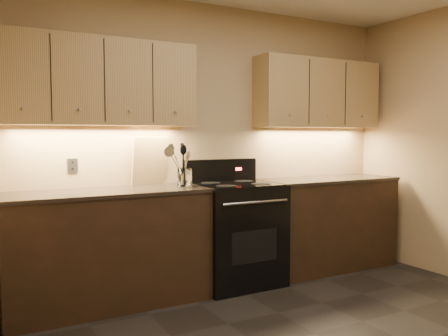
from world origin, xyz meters
The scene contains 14 objects.
wall_back centered at (0.00, 2.00, 1.30)m, with size 4.00×0.04×2.60m, color tan.
counter_left centered at (-1.10, 1.70, 0.47)m, with size 1.62×0.62×0.93m.
counter_right centered at (1.18, 1.70, 0.47)m, with size 1.46×0.62×0.93m.
stove centered at (0.08, 1.68, 0.48)m, with size 0.76×0.68×1.14m.
upper_cab_left centered at (-1.10, 1.85, 1.80)m, with size 1.60×0.30×0.70m, color tan.
upper_cab_right centered at (1.18, 1.85, 1.80)m, with size 1.44×0.30×0.70m, color tan.
outlet_plate centered at (-1.30, 1.99, 1.12)m, with size 0.09×0.01×0.12m, color #B2B5BA.
utensil_crock centered at (-0.42, 1.69, 1.00)m, with size 0.15×0.15×0.16m.
cutting_board centered at (-0.64, 1.96, 1.14)m, with size 0.34×0.02×0.43m, color tan.
wooden_spoon centered at (-0.45, 1.69, 1.09)m, with size 0.06×0.06×0.29m, color tan, non-canonical shape.
black_spoon centered at (-0.43, 1.72, 1.11)m, with size 0.06×0.06×0.34m, color black, non-canonical shape.
black_turner centered at (-0.42, 1.68, 1.13)m, with size 0.08×0.08×0.37m, color black, non-canonical shape.
steel_spatula centered at (-0.39, 1.71, 1.14)m, with size 0.08×0.08×0.39m, color silver, non-canonical shape.
steel_skimmer centered at (-0.40, 1.69, 1.12)m, with size 0.09×0.09×0.35m, color silver, non-canonical shape.
Camera 1 is at (-2.10, -2.04, 1.37)m, focal length 38.00 mm.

